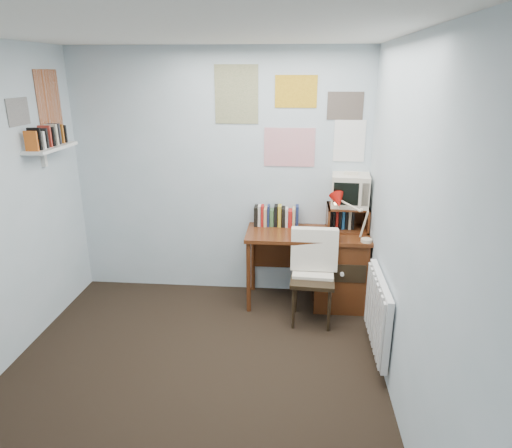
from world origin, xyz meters
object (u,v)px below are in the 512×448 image
(desk, at_px, (333,266))
(tv_riser, at_px, (347,218))
(radiator, at_px, (378,313))
(desk_chair, at_px, (313,280))
(desk_lamp, at_px, (368,222))
(crt_tv, at_px, (350,189))
(wall_shelf, at_px, (51,148))

(desk, xyz_separation_m, tv_riser, (0.12, 0.11, 0.48))
(tv_riser, xyz_separation_m, radiator, (0.17, -1.04, -0.47))
(tv_riser, distance_m, radiator, 1.15)
(radiator, bearing_deg, desk_chair, 132.87)
(desk_lamp, relative_size, crt_tv, 1.08)
(desk_chair, relative_size, tv_riser, 2.14)
(desk, bearing_deg, desk_chair, -119.96)
(crt_tv, bearing_deg, tv_riser, -116.47)
(desk, height_order, radiator, desk)
(tv_riser, bearing_deg, crt_tv, 58.51)
(radiator, bearing_deg, wall_shelf, 169.11)
(desk, relative_size, crt_tv, 3.37)
(tv_riser, bearing_deg, wall_shelf, -169.68)
(desk, height_order, desk_lamp, desk_lamp)
(desk_chair, xyz_separation_m, radiator, (0.51, -0.55, -0.01))
(desk_chair, bearing_deg, desk, 63.82)
(tv_riser, relative_size, wall_shelf, 0.65)
(tv_riser, distance_m, wall_shelf, 2.83)
(desk_lamp, height_order, tv_riser, desk_lamp)
(desk_lamp, bearing_deg, crt_tv, 125.51)
(desk, bearing_deg, desk_lamp, -38.90)
(radiator, xyz_separation_m, wall_shelf, (-2.86, 0.55, 1.20))
(crt_tv, height_order, wall_shelf, wall_shelf)
(desk, bearing_deg, radiator, -72.76)
(desk, height_order, wall_shelf, wall_shelf)
(crt_tv, bearing_deg, desk_lamp, -63.32)
(radiator, distance_m, wall_shelf, 3.15)
(tv_riser, bearing_deg, desk_lamp, -65.36)
(desk_lamp, bearing_deg, tv_riser, 128.50)
(desk_chair, height_order, crt_tv, crt_tv)
(desk_chair, height_order, desk_lamp, desk_lamp)
(crt_tv, bearing_deg, radiator, -76.51)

